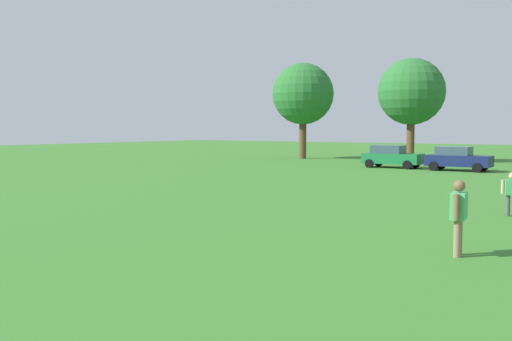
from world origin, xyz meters
name	(u,v)px	position (x,y,z in m)	size (l,w,h in m)	color
ground_plane	(389,184)	(0.00, 30.00, 0.00)	(160.00, 160.00, 0.00)	#387528
adult_bystander	(459,211)	(7.83, 14.25, 1.06)	(0.40, 0.84, 1.78)	#8C7259
bystander_near_trees	(512,190)	(7.64, 21.50, 0.87)	(0.65, 0.45, 1.47)	#4C4C51
parked_car_green_0	(391,156)	(-4.50, 41.96, 0.86)	(4.30, 2.02, 1.68)	#196B38
parked_car_navy_1	(457,159)	(0.42, 41.61, 0.86)	(4.30, 2.02, 1.68)	#141E4C
tree_far_left	(303,94)	(-16.51, 49.64, 6.24)	(5.93, 5.93, 9.24)	brown
tree_center	(411,92)	(-5.92, 50.08, 6.10)	(5.80, 5.80, 9.03)	brown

